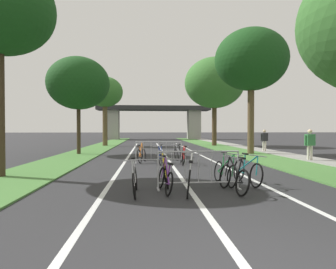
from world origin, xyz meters
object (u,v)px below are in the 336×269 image
object	(u,v)px
crowd_barrier_nearest	(198,170)
tree_right_pine_far	(251,60)
bicycle_black_10	(179,155)
tree_left_oak_near	(105,93)
bicycle_blue_8	(162,156)
bicycle_yellow_2	(165,173)
pedestrian_in_red_jacket	(264,138)
bicycle_teal_5	(247,172)
bicycle_green_7	(225,172)
tree_left_maple_mid	(78,83)
bicycle_purple_3	(165,179)
crowd_barrier_second	(159,152)
bicycle_silver_1	(135,180)
bicycle_black_0	(233,178)
bicycle_white_9	(189,179)
bicycle_orange_4	(142,155)
pedestrian_with_backpack	(310,142)
tree_right_cypress_far	(214,83)

from	to	relation	value
crowd_barrier_nearest	tree_right_pine_far	bearing A→B (deg)	63.21
bicycle_black_10	tree_left_oak_near	bearing A→B (deg)	99.50
tree_right_pine_far	bicycle_blue_8	distance (m)	9.74
bicycle_yellow_2	bicycle_blue_8	bearing A→B (deg)	88.11
pedestrian_in_red_jacket	bicycle_teal_5	bearing A→B (deg)	-128.79
bicycle_green_7	pedestrian_in_red_jacket	xyz separation A→B (m)	(6.05, 11.62, 0.61)
tree_left_maple_mid	bicycle_purple_3	xyz separation A→B (m)	(4.86, -11.60, -4.25)
crowd_barrier_second	bicycle_teal_5	size ratio (longest dim) A/B	1.29
crowd_barrier_second	bicycle_silver_1	bearing A→B (deg)	-97.48
bicycle_black_0	pedestrian_in_red_jacket	distance (m)	14.08
bicycle_yellow_2	bicycle_white_9	world-z (taller)	bicycle_white_9
crowd_barrier_second	bicycle_yellow_2	xyz separation A→B (m)	(-0.04, -5.54, -0.15)
tree_left_maple_mid	bicycle_orange_4	distance (m)	7.55
bicycle_purple_3	pedestrian_with_backpack	bearing A→B (deg)	31.99
bicycle_black_0	bicycle_white_9	distance (m)	1.17
bicycle_silver_1	bicycle_yellow_2	xyz separation A→B (m)	(0.83, 1.11, 0.01)
bicycle_teal_5	bicycle_white_9	bearing A→B (deg)	22.33
bicycle_green_7	bicycle_white_9	distance (m)	1.69
pedestrian_in_red_jacket	tree_left_maple_mid	bearing A→B (deg)	170.30
bicycle_silver_1	tree_right_pine_far	bearing A→B (deg)	-122.52
tree_left_maple_mid	bicycle_purple_3	size ratio (longest dim) A/B	4.01
tree_left_maple_mid	bicycle_teal_5	distance (m)	13.65
tree_right_pine_far	bicycle_white_9	size ratio (longest dim) A/B	4.75
bicycle_black_0	bicycle_purple_3	xyz separation A→B (m)	(-1.76, 0.12, -0.03)
tree_right_pine_far	tree_right_cypress_far	xyz separation A→B (m)	(-0.16, 9.54, 0.03)
tree_left_oak_near	bicycle_black_0	size ratio (longest dim) A/B	4.04
bicycle_silver_1	crowd_barrier_second	bearing A→B (deg)	-97.65
bicycle_yellow_2	bicycle_green_7	xyz separation A→B (m)	(1.77, 0.01, 0.00)
bicycle_blue_8	bicycle_white_9	xyz separation A→B (m)	(0.38, -6.29, 0.03)
crowd_barrier_second	bicycle_teal_5	bearing A→B (deg)	-66.77
tree_left_maple_mid	crowd_barrier_second	size ratio (longest dim) A/B	2.78
bicycle_teal_5	pedestrian_in_red_jacket	distance (m)	12.85
bicycle_teal_5	bicycle_white_9	xyz separation A→B (m)	(-1.89, -1.13, 0.01)
bicycle_blue_8	tree_left_oak_near	bearing A→B (deg)	-60.87
bicycle_black_0	bicycle_silver_1	bearing A→B (deg)	172.54
bicycle_blue_8	pedestrian_with_backpack	xyz separation A→B (m)	(7.53, 0.52, 0.64)
tree_right_cypress_far	bicycle_yellow_2	bearing A→B (deg)	-107.25
crowd_barrier_second	bicycle_orange_4	distance (m)	0.94
bicycle_green_7	bicycle_yellow_2	bearing A→B (deg)	-6.34
bicycle_green_7	pedestrian_with_backpack	distance (m)	8.21
tree_left_maple_mid	bicycle_white_9	world-z (taller)	tree_left_maple_mid
bicycle_blue_8	pedestrian_with_backpack	distance (m)	7.58
bicycle_yellow_2	bicycle_black_10	distance (m)	6.22
bicycle_orange_4	pedestrian_in_red_jacket	distance (m)	10.32
bicycle_green_7	bicycle_blue_8	distance (m)	5.38
tree_right_pine_far	tree_left_maple_mid	bearing A→B (deg)	176.92
bicycle_teal_5	bicycle_black_10	distance (m)	6.28
bicycle_silver_1	bicycle_black_10	world-z (taller)	bicycle_silver_1
crowd_barrier_second	bicycle_black_0	size ratio (longest dim) A/B	1.35
tree_right_cypress_far	bicycle_purple_3	bearing A→B (deg)	-106.68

